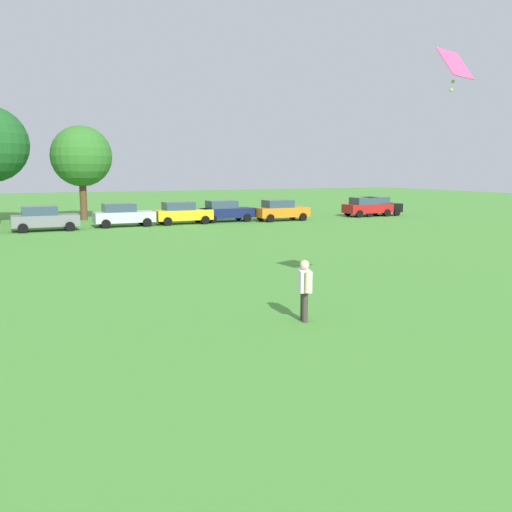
% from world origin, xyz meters
% --- Properties ---
extents(ground_plane, '(160.00, 160.00, 0.00)m').
position_xyz_m(ground_plane, '(0.00, 30.00, 0.00)').
color(ground_plane, '#4C9338').
extents(adult_bystander, '(0.46, 0.78, 1.69)m').
position_xyz_m(adult_bystander, '(4.99, 15.07, 1.01)').
color(adult_bystander, '#3F3833').
rests_on(adult_bystander, ground).
extents(kite, '(1.34, 0.94, 1.13)m').
position_xyz_m(kite, '(8.93, 14.03, 6.85)').
color(kite, '#F24C8C').
extents(parked_car_gray_2, '(4.30, 2.02, 1.68)m').
position_xyz_m(parked_car_gray_2, '(0.32, 42.39, 0.86)').
color(parked_car_gray_2, slate).
rests_on(parked_car_gray_2, ground).
extents(parked_car_silver_3, '(4.30, 2.02, 1.68)m').
position_xyz_m(parked_car_silver_3, '(5.76, 43.17, 0.86)').
color(parked_car_silver_3, silver).
rests_on(parked_car_silver_3, ground).
extents(parked_car_yellow_4, '(4.30, 2.02, 1.68)m').
position_xyz_m(parked_car_yellow_4, '(10.24, 43.26, 0.86)').
color(parked_car_yellow_4, yellow).
rests_on(parked_car_yellow_4, ground).
extents(parked_car_navy_5, '(4.30, 2.02, 1.68)m').
position_xyz_m(parked_car_navy_5, '(13.91, 43.72, 0.86)').
color(parked_car_navy_5, '#141E4C').
rests_on(parked_car_navy_5, ground).
extents(parked_car_orange_6, '(4.30, 2.02, 1.68)m').
position_xyz_m(parked_car_orange_6, '(18.34, 42.62, 0.86)').
color(parked_car_orange_6, orange).
rests_on(parked_car_orange_6, ground).
extents(parked_car_red_7, '(4.30, 2.02, 1.68)m').
position_xyz_m(parked_car_red_7, '(27.25, 43.34, 0.86)').
color(parked_car_red_7, red).
rests_on(parked_car_red_7, ground).
extents(parked_car_black_8, '(4.30, 2.02, 1.68)m').
position_xyz_m(parked_car_black_8, '(28.40, 43.47, 0.86)').
color(parked_car_black_8, black).
rests_on(parked_car_black_8, ground).
extents(tree_far_right, '(4.89, 4.89, 7.62)m').
position_xyz_m(tree_far_right, '(3.97, 50.04, 5.14)').
color(tree_far_right, brown).
rests_on(tree_far_right, ground).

